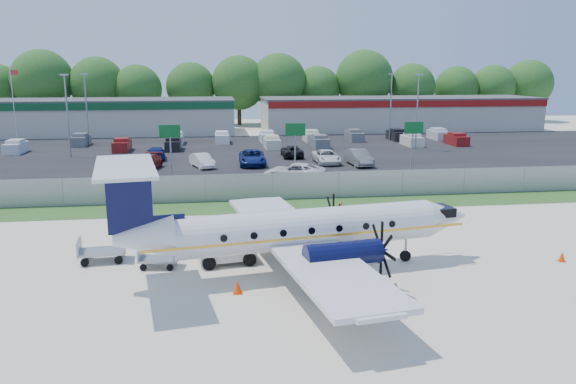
{
  "coord_description": "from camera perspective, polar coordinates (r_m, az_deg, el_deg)",
  "views": [
    {
      "loc": [
        -4.52,
        -26.6,
        9.44
      ],
      "look_at": [
        0.0,
        6.0,
        2.3
      ],
      "focal_mm": 35.0,
      "sensor_mm": 36.0,
      "label": 1
    }
  ],
  "objects": [
    {
      "name": "pushback_tug",
      "position": [
        28.43,
        -6.04,
        -5.69
      ],
      "size": [
        2.99,
        2.35,
        1.5
      ],
      "color": "silver",
      "rests_on": "ground"
    },
    {
      "name": "light_pole_nw",
      "position": [
        66.56,
        -21.53,
        7.77
      ],
      "size": [
        0.9,
        0.35,
        9.09
      ],
      "color": "gray",
      "rests_on": "ground"
    },
    {
      "name": "sign_right",
      "position": [
        53.18,
        12.6,
        5.65
      ],
      "size": [
        1.8,
        0.26,
        5.0
      ],
      "color": "gray",
      "rests_on": "ground"
    },
    {
      "name": "light_pole_ne",
      "position": [
        69.23,
        13.01,
        8.44
      ],
      "size": [
        0.9,
        0.35,
        9.09
      ],
      "color": "gray",
      "rests_on": "ground"
    },
    {
      "name": "far_parking_rows",
      "position": [
        72.36,
        -4.26,
        4.71
      ],
      "size": [
        56.0,
        10.0,
        1.6
      ],
      "primitive_type": null,
      "color": "gray",
      "rests_on": "ground"
    },
    {
      "name": "road_car_mid",
      "position": [
        49.29,
        0.64,
        1.2
      ],
      "size": [
        6.01,
        4.27,
        1.52
      ],
      "primitive_type": "imported",
      "rotation": [
        0.0,
        0.0,
        -1.93
      ],
      "color": "silver",
      "rests_on": "ground"
    },
    {
      "name": "parking_lot",
      "position": [
        67.42,
        -3.98,
        4.17
      ],
      "size": [
        170.0,
        32.0,
        0.02
      ],
      "primitive_type": "cube",
      "color": "black",
      "rests_on": "ground"
    },
    {
      "name": "parked_car_c",
      "position": [
        57.34,
        -3.65,
        2.74
      ],
      "size": [
        2.76,
        5.68,
        1.56
      ],
      "primitive_type": "imported",
      "rotation": [
        0.0,
        0.0,
        -0.03
      ],
      "color": "navy",
      "rests_on": "ground"
    },
    {
      "name": "sign_mid",
      "position": [
        50.41,
        0.74,
        5.6
      ],
      "size": [
        1.8,
        0.26,
        5.0
      ],
      "color": "gray",
      "rests_on": "ground"
    },
    {
      "name": "tree_line",
      "position": [
        101.14,
        -5.34,
        6.83
      ],
      "size": [
        112.0,
        6.0,
        14.0
      ],
      "primitive_type": null,
      "color": "#245719",
      "rests_on": "ground"
    },
    {
      "name": "perimeter_fence",
      "position": [
        41.71,
        -1.51,
        0.57
      ],
      "size": [
        120.0,
        0.06,
        1.99
      ],
      "color": "gray",
      "rests_on": "ground"
    },
    {
      "name": "aircraft",
      "position": [
        26.42,
        1.25,
        -3.78
      ],
      "size": [
        18.19,
        17.87,
        5.56
      ],
      "color": "silver",
      "rests_on": "ground"
    },
    {
      "name": "parked_car_f",
      "position": [
        62.71,
        -13.23,
        3.25
      ],
      "size": [
        2.33,
        4.84,
        1.36
      ],
      "primitive_type": "imported",
      "rotation": [
        0.0,
        0.0,
        3.23
      ],
      "color": "navy",
      "rests_on": "ground"
    },
    {
      "name": "flagpole_east",
      "position": [
        85.85,
        -26.11,
        8.47
      ],
      "size": [
        1.06,
        0.12,
        10.0
      ],
      "color": "silver",
      "rests_on": "ground"
    },
    {
      "name": "parked_car_d",
      "position": [
        58.4,
        3.93,
        2.91
      ],
      "size": [
        2.44,
        5.1,
        1.4
      ],
      "primitive_type": "imported",
      "rotation": [
        0.0,
        0.0,
        0.02
      ],
      "color": "silver",
      "rests_on": "ground"
    },
    {
      "name": "grass_verge",
      "position": [
        39.99,
        -1.18,
        -1.4
      ],
      "size": [
        170.0,
        4.0,
        0.02
      ],
      "primitive_type": "cube",
      "color": "#2D561E",
      "rests_on": "ground"
    },
    {
      "name": "sign_left",
      "position": [
        49.97,
        -11.88,
        5.28
      ],
      "size": [
        1.8,
        0.26,
        5.0
      ],
      "color": "gray",
      "rests_on": "ground"
    },
    {
      "name": "parked_car_b",
      "position": [
        56.5,
        -8.69,
        2.48
      ],
      "size": [
        2.78,
        4.44,
        1.38
      ],
      "primitive_type": "imported",
      "rotation": [
        0.0,
        0.0,
        0.34
      ],
      "color": "silver",
      "rests_on": "ground"
    },
    {
      "name": "light_pole_se",
      "position": [
        78.64,
        10.41,
        8.97
      ],
      "size": [
        0.9,
        0.35,
        9.09
      ],
      "color": "gray",
      "rests_on": "ground"
    },
    {
      "name": "baggage_cart_near",
      "position": [
        29.91,
        -18.34,
        -5.67
      ],
      "size": [
        2.41,
        1.58,
        1.2
      ],
      "color": "gray",
      "rests_on": "ground"
    },
    {
      "name": "building_west",
      "position": [
        90.95,
        -20.41,
        7.18
      ],
      "size": [
        46.4,
        12.4,
        5.24
      ],
      "color": "beige",
      "rests_on": "ground"
    },
    {
      "name": "parked_car_a",
      "position": [
        56.19,
        -14.11,
        2.2
      ],
      "size": [
        3.05,
        5.37,
        1.47
      ],
      "primitive_type": "imported",
      "rotation": [
        0.0,
        0.0,
        -0.21
      ],
      "color": "maroon",
      "rests_on": "ground"
    },
    {
      "name": "ground",
      "position": [
        28.58,
        1.67,
        -7.05
      ],
      "size": [
        170.0,
        170.0,
        0.0
      ],
      "primitive_type": "plane",
      "color": "beige",
      "rests_on": "ground"
    },
    {
      "name": "cone_starboard_wing",
      "position": [
        39.54,
        5.42,
        -1.3
      ],
      "size": [
        0.33,
        0.33,
        0.47
      ],
      "color": "#EF3907",
      "rests_on": "ground"
    },
    {
      "name": "parked_car_g",
      "position": [
        62.62,
        0.39,
        3.57
      ],
      "size": [
        2.27,
        4.76,
        1.31
      ],
      "primitive_type": "imported",
      "rotation": [
        0.0,
        0.0,
        3.12
      ],
      "color": "black",
      "rests_on": "ground"
    },
    {
      "name": "baggage_cart_far",
      "position": [
        28.32,
        -12.99,
        -6.59
      ],
      "size": [
        2.0,
        1.38,
        0.97
      ],
      "color": "gray",
      "rests_on": "ground"
    },
    {
      "name": "cone_port_wing",
      "position": [
        24.68,
        -5.14,
        -9.6
      ],
      "size": [
        0.41,
        0.41,
        0.59
      ],
      "color": "#EF3907",
      "rests_on": "ground"
    },
    {
      "name": "cone_nose",
      "position": [
        31.68,
        26.07,
        -5.93
      ],
      "size": [
        0.36,
        0.36,
        0.51
      ],
      "color": "#EF3907",
      "rests_on": "ground"
    },
    {
      "name": "parked_car_e",
      "position": [
        57.57,
        7.19,
        2.7
      ],
      "size": [
        2.05,
        5.08,
        1.64
      ],
      "primitive_type": "imported",
      "rotation": [
        0.0,
        0.0,
        0.06
      ],
      "color": "#595B5E",
      "rests_on": "ground"
    },
    {
      "name": "light_pole_sw",
      "position": [
        76.3,
        -19.81,
        8.36
      ],
      "size": [
        0.9,
        0.35,
        9.09
      ],
      "color": "gray",
      "rests_on": "ground"
    },
    {
      "name": "building_east",
      "position": [
        93.94,
        11.19,
        7.85
      ],
      "size": [
        44.4,
        12.4,
        5.24
      ],
      "color": "beige",
      "rests_on": "ground"
    },
    {
      "name": "access_road",
      "position": [
        46.78,
        -2.19,
        0.6
      ],
      "size": [
        170.0,
        8.0,
        0.02
      ],
      "primitive_type": "cube",
      "color": "black",
      "rests_on": "ground"
    }
  ]
}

